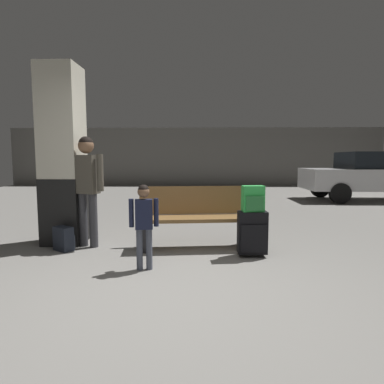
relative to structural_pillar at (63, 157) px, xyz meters
The scene contains 10 objects.
ground_plane 3.13m from the structural_pillar, 49.66° to the left, with size 18.00×18.00×0.10m, color gray.
garage_back_wall 11.15m from the structural_pillar, 80.62° to the left, with size 18.00×0.12×2.80m, color slate.
structural_pillar is the anchor object (origin of this frame).
bench 2.19m from the structural_pillar, ahead, with size 1.65×0.69×0.89m.
suitcase 3.02m from the structural_pillar, 13.35° to the right, with size 0.39×0.24×0.60m.
backpack_bright 2.91m from the structural_pillar, 13.36° to the right, with size 0.30×0.22×0.34m.
child 2.00m from the structural_pillar, 40.25° to the right, with size 0.34×0.19×1.00m.
adult 0.59m from the structural_pillar, 26.92° to the right, with size 0.53×0.28×1.62m.
backpack_dark_floor 1.25m from the structural_pillar, 70.69° to the right, with size 0.32×0.30×0.34m.
parked_car_side 9.22m from the structural_pillar, 35.63° to the left, with size 4.11×1.81×1.51m.
Camera 1 is at (0.26, -3.03, 1.29)m, focal length 30.40 mm.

